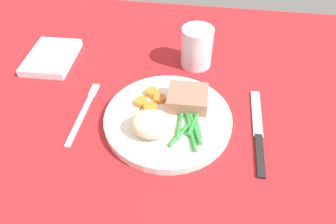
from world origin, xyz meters
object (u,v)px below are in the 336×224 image
object	(u,v)px
water_glass	(197,50)
napkin	(52,57)
fork	(83,113)
meat_portion	(188,98)
knife	(258,132)
dinner_plate	(168,119)

from	to	relation	value
water_glass	napkin	xyz separation A→B (cm)	(-32.59, -3.48, -2.90)
fork	napkin	xyz separation A→B (cm)	(-12.73, 15.43, 0.62)
meat_portion	fork	xyz separation A→B (cm)	(-19.44, -3.93, -2.81)
napkin	meat_portion	bearing A→B (deg)	-19.66
meat_portion	fork	bearing A→B (deg)	-168.56
meat_portion	water_glass	size ratio (longest dim) A/B	0.84
meat_portion	napkin	distance (cm)	34.23
knife	meat_portion	bearing A→B (deg)	160.32
meat_portion	fork	distance (cm)	20.03
dinner_plate	meat_portion	size ratio (longest dim) A/B	3.17
dinner_plate	fork	distance (cm)	16.30
dinner_plate	meat_portion	distance (cm)	5.32
dinner_plate	meat_portion	world-z (taller)	meat_portion
napkin	knife	bearing A→B (deg)	-18.81
knife	napkin	distance (cm)	47.93
meat_portion	knife	size ratio (longest dim) A/B	0.36
napkin	water_glass	bearing A→B (deg)	6.09
meat_portion	water_glass	bearing A→B (deg)	88.41
dinner_plate	knife	bearing A→B (deg)	-1.00
meat_portion	fork	world-z (taller)	meat_portion
fork	water_glass	xyz separation A→B (cm)	(19.85, 18.90, 3.52)
water_glass	knife	bearing A→B (deg)	-55.97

